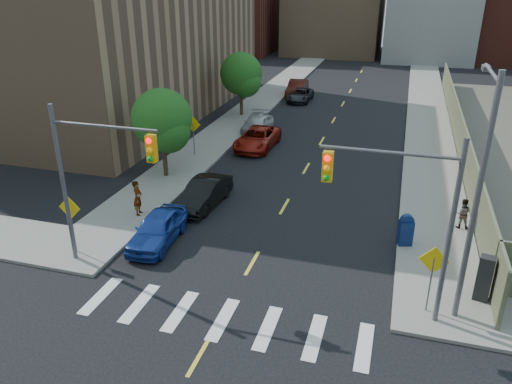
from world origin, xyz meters
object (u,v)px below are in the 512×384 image
Objects in this scene: parked_car_silver at (256,123)px; parked_car_grey at (300,95)px; parked_car_black at (204,193)px; parked_car_maroon at (297,88)px; parked_car_red at (257,138)px; mailbox at (406,230)px; pedestrian_east at (462,213)px; parked_car_white at (259,124)px; parked_car_blue at (157,229)px; pedestrian_west at (138,198)px; payphone at (484,278)px.

parked_car_grey is (1.30, 10.83, -0.02)m from parked_car_silver.
parked_car_black is 0.92× the size of parked_car_maroon.
parked_car_red is at bearing 94.23° from parked_car_black.
mailbox reaches higher than parked_car_grey.
parked_car_black is at bearing -89.38° from parked_car_grey.
pedestrian_east is at bearing -46.54° from parked_car_silver.
parked_car_red is at bearing -70.65° from parked_car_white.
parked_car_silver is at bearing 109.65° from parked_car_red.
pedestrian_east reaches higher than parked_car_white.
parked_car_blue is at bearing -84.00° from parked_car_white.
parked_car_white is 13.28m from parked_car_maroon.
parked_car_black reaches higher than parked_car_silver.
parked_car_blue is 29.45m from parked_car_grey.
mailbox is (11.30, -28.82, 0.09)m from parked_car_maroon.
parked_car_maroon is 2.59× the size of pedestrian_west.
parked_car_grey is (0.80, -2.24, -0.18)m from parked_car_maroon.
parked_car_maroon is 30.96m from mailbox.
parked_car_silver is 0.92× the size of parked_car_maroon.
pedestrian_west reaches higher than parked_car_red.
parked_car_black is 27.27m from parked_car_maroon.
pedestrian_east is at bearing 25.61° from mailbox.
pedestrian_west is at bearing 164.76° from mailbox.
mailbox is 13.26m from pedestrian_west.
parked_car_maroon reaches higher than parked_car_silver.
parked_car_maroon reaches higher than parked_car_black.
parked_car_grey is 2.92× the size of mailbox.
parked_car_red is (0.00, 10.14, -0.01)m from parked_car_black.
payphone is at bearing -46.77° from parked_car_red.
mailbox reaches higher than parked_car_maroon.
pedestrian_west reaches higher than mailbox.
pedestrian_east reaches higher than parked_car_grey.
parked_car_silver is (-0.76, 18.62, -0.09)m from parked_car_blue.
payphone reaches higher than parked_car_black.
mailbox is 0.82× the size of pedestrian_west.
parked_car_red is at bearing 143.50° from payphone.
payphone reaches higher than parked_car_grey.
parked_car_black is 1.01× the size of parked_car_silver.
parked_car_maroon is at bearing 95.92° from parked_car_black.
parked_car_blue is 13.96m from payphone.
parked_car_grey is (0.00, 25.02, -0.12)m from parked_car_black.
parked_car_blue is 18.42m from parked_car_white.
parked_car_black is 10.62m from mailbox.
payphone is (14.42, -19.07, 0.44)m from parked_car_white.
parked_car_grey is at bearing -18.86° from pedestrian_west.
parked_car_black is 1.00× the size of parked_car_grey.
parked_car_maroon is at bearing -16.88° from pedestrian_west.
parked_car_blue reaches higher than parked_car_black.
parked_car_red is at bearing -25.61° from pedestrian_west.
mailbox is (11.80, -15.76, 0.24)m from parked_car_silver.
pedestrian_west is at bearing -136.70° from parked_car_black.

